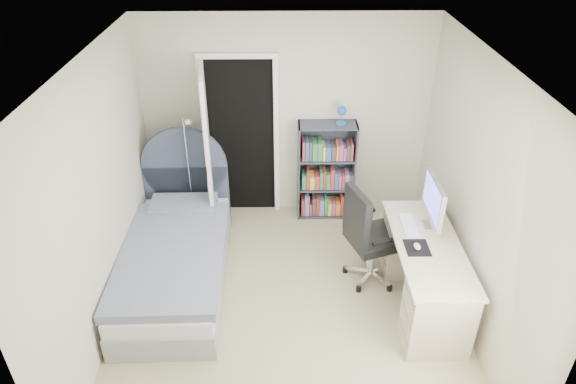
{
  "coord_description": "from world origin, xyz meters",
  "views": [
    {
      "loc": [
        -0.06,
        -3.88,
        3.72
      ],
      "look_at": [
        -0.0,
        0.42,
        1.08
      ],
      "focal_mm": 32.0,
      "sensor_mm": 36.0,
      "label": 1
    }
  ],
  "objects_px": {
    "bed": "(177,255)",
    "office_chair": "(367,232)",
    "desk": "(424,271)",
    "floor_lamp": "(192,187)",
    "nightstand": "(205,192)",
    "bookcase": "(326,175)"
  },
  "relations": [
    {
      "from": "bed",
      "to": "office_chair",
      "type": "distance_m",
      "value": 2.01
    },
    {
      "from": "desk",
      "to": "floor_lamp",
      "type": "bearing_deg",
      "value": 151.64
    },
    {
      "from": "desk",
      "to": "nightstand",
      "type": "bearing_deg",
      "value": 145.26
    },
    {
      "from": "nightstand",
      "to": "desk",
      "type": "relative_size",
      "value": 0.34
    },
    {
      "from": "desk",
      "to": "office_chair",
      "type": "bearing_deg",
      "value": 144.33
    },
    {
      "from": "bed",
      "to": "floor_lamp",
      "type": "distance_m",
      "value": 0.95
    },
    {
      "from": "nightstand",
      "to": "floor_lamp",
      "type": "xyz_separation_m",
      "value": [
        -0.09,
        -0.31,
        0.26
      ]
    },
    {
      "from": "nightstand",
      "to": "bookcase",
      "type": "relative_size",
      "value": 0.36
    },
    {
      "from": "floor_lamp",
      "to": "bookcase",
      "type": "bearing_deg",
      "value": 11.84
    },
    {
      "from": "floor_lamp",
      "to": "desk",
      "type": "xyz_separation_m",
      "value": [
        2.45,
        -1.32,
        -0.2
      ]
    },
    {
      "from": "office_chair",
      "to": "bookcase",
      "type": "bearing_deg",
      "value": 103.78
    },
    {
      "from": "bed",
      "to": "bookcase",
      "type": "relative_size",
      "value": 1.47
    },
    {
      "from": "nightstand",
      "to": "desk",
      "type": "bearing_deg",
      "value": -34.74
    },
    {
      "from": "desk",
      "to": "office_chair",
      "type": "xyz_separation_m",
      "value": [
        -0.52,
        0.37,
        0.21
      ]
    },
    {
      "from": "bookcase",
      "to": "desk",
      "type": "bearing_deg",
      "value": -63.25
    },
    {
      "from": "floor_lamp",
      "to": "office_chair",
      "type": "distance_m",
      "value": 2.15
    },
    {
      "from": "nightstand",
      "to": "floor_lamp",
      "type": "distance_m",
      "value": 0.42
    },
    {
      "from": "bookcase",
      "to": "office_chair",
      "type": "bearing_deg",
      "value": -76.22
    },
    {
      "from": "floor_lamp",
      "to": "desk",
      "type": "distance_m",
      "value": 2.79
    },
    {
      "from": "nightstand",
      "to": "bookcase",
      "type": "height_order",
      "value": "bookcase"
    },
    {
      "from": "floor_lamp",
      "to": "bookcase",
      "type": "distance_m",
      "value": 1.65
    },
    {
      "from": "floor_lamp",
      "to": "desk",
      "type": "height_order",
      "value": "floor_lamp"
    }
  ]
}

